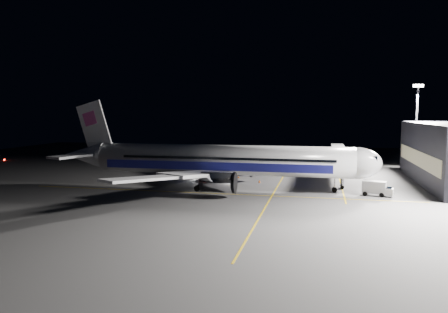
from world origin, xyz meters
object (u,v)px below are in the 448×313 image
Objects in this scene: safety_cone_a at (239,177)px; safety_cone_c at (224,175)px; floodlight_mast_north at (417,120)px; safety_cone_b at (259,181)px; jet_bridge at (340,156)px; service_truck at (377,188)px; baggage_tug at (198,174)px; airliner at (217,160)px.

safety_cone_a is 3.75m from safety_cone_c.
floodlight_mast_north is 45.49m from safety_cone_a.
safety_cone_b is at bearing -44.76° from safety_cone_a.
jet_bridge is at bearing 14.77° from safety_cone_a.
safety_cone_b is (5.27, -5.22, 0.02)m from safety_cone_a.
floodlight_mast_north is at bearing 84.50° from service_truck.
safety_cone_c is at bearing 160.05° from safety_cone_a.
service_truck reaches higher than baggage_tug.
safety_cone_c is at bearing 167.03° from service_truck.
service_truck is 23.43m from safety_cone_b.
floodlight_mast_north reaches higher than service_truck.
airliner reaches higher than safety_cone_c.
safety_cone_c is (-30.25, 15.85, -1.10)m from service_truck.
jet_bridge is 6.51× the size of service_truck.
safety_cone_b is at bearing -36.49° from safety_cone_c.
airliner is 1.79× the size of jet_bridge.
safety_cone_c is (-1.71, 13.73, -4.90)m from airliner.
safety_cone_c is at bearing 143.51° from safety_cone_b.
airliner is 11.22m from safety_cone_b.
airliner is 52.56m from floodlight_mast_north.
jet_bridge reaches higher than baggage_tug.
floodlight_mast_north is at bearing 36.06° from safety_cone_b.
airliner is 14.68m from safety_cone_c.
safety_cone_c is at bearing 97.12° from airliner.
floodlight_mast_north is 48.07m from safety_cone_c.
safety_cone_a is (8.72, 1.07, -0.49)m from baggage_tug.
baggage_tug is 5.72m from safety_cone_c.
safety_cone_c is at bearing 12.97° from baggage_tug.
baggage_tug reaches higher than safety_cone_a.
safety_cone_a is at bearing -19.95° from safety_cone_c.
safety_cone_a is at bearing 135.24° from safety_cone_b.
jet_bridge is 1.66× the size of floodlight_mast_north.
baggage_tug is at bearing -156.76° from floodlight_mast_north.
service_truck is 10.13× the size of safety_cone_c.
safety_cone_a is at bearing -165.23° from jet_bridge.
airliner is at bearing -134.39° from safety_cone_b.
baggage_tug reaches higher than safety_cone_c.
floodlight_mast_north is 39.67× the size of safety_cone_c.
jet_bridge is at bearing 34.09° from safety_cone_b.
baggage_tug is 4.49× the size of safety_cone_a.
safety_cone_c is at bearing -156.90° from floodlight_mast_north.
safety_cone_a is (-21.27, -5.61, -4.29)m from jet_bridge.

